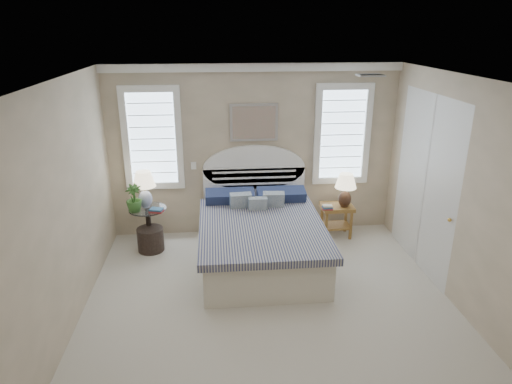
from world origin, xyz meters
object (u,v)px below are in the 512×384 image
(side_table_left, at_px, (149,223))
(floor_pot, at_px, (151,239))
(bed, at_px, (260,236))
(nightstand_right, at_px, (337,214))
(lamp_right, at_px, (346,187))
(lamp_left, at_px, (144,185))

(side_table_left, xyz_separation_m, floor_pot, (0.03, -0.14, -0.21))
(bed, height_order, nightstand_right, bed)
(nightstand_right, relative_size, lamp_right, 0.97)
(lamp_left, distance_m, lamp_right, 3.08)
(side_table_left, relative_size, lamp_left, 1.11)
(floor_pot, relative_size, lamp_right, 0.72)
(side_table_left, bearing_deg, floor_pot, -78.10)
(bed, height_order, lamp_left, bed)
(bed, bearing_deg, lamp_left, 158.49)
(lamp_right, bearing_deg, lamp_left, 179.57)
(bed, relative_size, floor_pot, 5.77)
(nightstand_right, bearing_deg, side_table_left, -178.06)
(bed, xyz_separation_m, lamp_left, (-1.68, 0.66, 0.59))
(side_table_left, height_order, nightstand_right, side_table_left)
(nightstand_right, distance_m, lamp_right, 0.49)
(lamp_left, bearing_deg, bed, -21.51)
(bed, distance_m, floor_pot, 1.69)
(floor_pot, xyz_separation_m, lamp_left, (-0.06, 0.21, 0.80))
(bed, bearing_deg, nightstand_right, 28.03)
(floor_pot, bearing_deg, lamp_left, 105.70)
(side_table_left, height_order, floor_pot, side_table_left)
(side_table_left, bearing_deg, lamp_right, 0.88)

